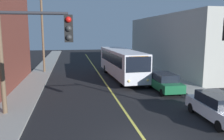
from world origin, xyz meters
TOP-DOWN VIEW (x-y plane):
  - sidewalk_left at (-7.25, 10.00)m, footprint 2.50×90.00m
  - sidewalk_right at (7.25, 10.00)m, footprint 2.50×90.00m
  - lane_stripe_center at (0.00, 15.00)m, footprint 0.16×60.00m
  - building_right_warehouse at (14.49, 21.92)m, footprint 12.00×24.87m
  - city_bus at (2.20, 15.93)m, footprint 3.07×12.24m
  - parked_car_white at (4.98, 2.29)m, footprint 1.92×4.45m
  - parked_car_green at (4.62, 9.18)m, footprint 1.82×4.40m
  - parked_car_silver at (4.69, 18.14)m, footprint 1.83×4.40m
  - utility_pole_mid at (-6.86, 21.01)m, footprint 2.40×0.28m
  - traffic_signal_left_corner at (-5.41, -0.49)m, footprint 3.75×0.48m
  - fire_hydrant at (6.85, 5.02)m, footprint 0.44×0.26m

SIDE VIEW (x-z plane):
  - lane_stripe_center at x=0.00m, z-range 0.00..0.01m
  - sidewalk_left at x=-7.25m, z-range 0.00..0.15m
  - sidewalk_right at x=7.25m, z-range 0.00..0.15m
  - fire_hydrant at x=6.85m, z-range 0.16..1.00m
  - parked_car_white at x=4.98m, z-range 0.03..1.65m
  - parked_car_green at x=4.62m, z-range 0.03..1.65m
  - parked_car_silver at x=4.69m, z-range 0.03..1.65m
  - city_bus at x=2.20m, z-range 0.22..3.42m
  - building_right_warehouse at x=14.49m, z-range 0.00..7.44m
  - traffic_signal_left_corner at x=-5.41m, z-range 1.30..7.30m
  - utility_pole_mid at x=-6.86m, z-range 0.67..11.88m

